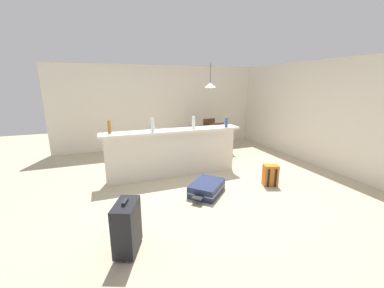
{
  "coord_description": "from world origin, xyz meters",
  "views": [
    {
      "loc": [
        -1.81,
        -4.32,
        1.97
      ],
      "look_at": [
        0.02,
        0.63,
        0.62
      ],
      "focal_mm": 22.23,
      "sensor_mm": 36.0,
      "label": 1
    }
  ],
  "objects_px": {
    "suitcase_flat_navy": "(207,188)",
    "backpack_orange": "(270,175)",
    "bottle_amber": "(109,127)",
    "bottle_clear": "(153,125)",
    "bottle_white": "(194,122)",
    "dining_chair_far_side": "(207,131)",
    "bottle_blue": "(226,122)",
    "dining_table": "(212,130)",
    "dining_chair_near_partition": "(218,138)",
    "suitcase_upright_black": "(127,227)",
    "pendant_lamp": "(210,85)"
  },
  "relations": [
    {
      "from": "dining_table",
      "to": "backpack_orange",
      "type": "xyz_separation_m",
      "value": [
        0.08,
        -2.59,
        -0.44
      ]
    },
    {
      "from": "dining_chair_near_partition",
      "to": "suitcase_flat_navy",
      "type": "xyz_separation_m",
      "value": [
        -1.22,
        -2.0,
        -0.41
      ]
    },
    {
      "from": "dining_chair_far_side",
      "to": "bottle_clear",
      "type": "bearing_deg",
      "value": -136.51
    },
    {
      "from": "dining_table",
      "to": "dining_chair_near_partition",
      "type": "bearing_deg",
      "value": -93.74
    },
    {
      "from": "bottle_clear",
      "to": "bottle_blue",
      "type": "height_order",
      "value": "bottle_clear"
    },
    {
      "from": "pendant_lamp",
      "to": "bottle_white",
      "type": "bearing_deg",
      "value": -125.58
    },
    {
      "from": "bottle_white",
      "to": "dining_chair_far_side",
      "type": "bearing_deg",
      "value": 58.66
    },
    {
      "from": "bottle_amber",
      "to": "suitcase_flat_navy",
      "type": "xyz_separation_m",
      "value": [
        1.57,
        -1.15,
        -1.04
      ]
    },
    {
      "from": "dining_chair_near_partition",
      "to": "suitcase_upright_black",
      "type": "xyz_separation_m",
      "value": [
        -2.73,
        -3.07,
        -0.19
      ]
    },
    {
      "from": "bottle_clear",
      "to": "dining_chair_far_side",
      "type": "distance_m",
      "value": 2.93
    },
    {
      "from": "bottle_white",
      "to": "dining_chair_far_side",
      "type": "height_order",
      "value": "bottle_white"
    },
    {
      "from": "bottle_white",
      "to": "suitcase_flat_navy",
      "type": "height_order",
      "value": "bottle_white"
    },
    {
      "from": "bottle_amber",
      "to": "dining_chair_far_side",
      "type": "relative_size",
      "value": 0.27
    },
    {
      "from": "dining_table",
      "to": "bottle_clear",
      "type": "bearing_deg",
      "value": -143.49
    },
    {
      "from": "bottle_white",
      "to": "suitcase_upright_black",
      "type": "height_order",
      "value": "bottle_white"
    },
    {
      "from": "bottle_amber",
      "to": "pendant_lamp",
      "type": "bearing_deg",
      "value": 25.84
    },
    {
      "from": "suitcase_flat_navy",
      "to": "backpack_orange",
      "type": "relative_size",
      "value": 2.0
    },
    {
      "from": "dining_chair_far_side",
      "to": "suitcase_upright_black",
      "type": "distance_m",
      "value": 4.96
    },
    {
      "from": "pendant_lamp",
      "to": "backpack_orange",
      "type": "height_order",
      "value": "pendant_lamp"
    },
    {
      "from": "dining_table",
      "to": "backpack_orange",
      "type": "bearing_deg",
      "value": -88.23
    },
    {
      "from": "dining_chair_near_partition",
      "to": "pendant_lamp",
      "type": "relative_size",
      "value": 1.34
    },
    {
      "from": "suitcase_flat_navy",
      "to": "backpack_orange",
      "type": "xyz_separation_m",
      "value": [
        1.34,
        -0.08,
        0.09
      ]
    },
    {
      "from": "bottle_clear",
      "to": "pendant_lamp",
      "type": "height_order",
      "value": "pendant_lamp"
    },
    {
      "from": "dining_chair_far_side",
      "to": "bottle_blue",
      "type": "bearing_deg",
      "value": -102.31
    },
    {
      "from": "bottle_blue",
      "to": "dining_chair_far_side",
      "type": "height_order",
      "value": "bottle_blue"
    },
    {
      "from": "bottle_clear",
      "to": "dining_chair_far_side",
      "type": "xyz_separation_m",
      "value": [
        2.08,
        1.97,
        -0.65
      ]
    },
    {
      "from": "dining_chair_far_side",
      "to": "suitcase_upright_black",
      "type": "bearing_deg",
      "value": -124.81
    },
    {
      "from": "suitcase_upright_black",
      "to": "dining_table",
      "type": "bearing_deg",
      "value": 52.41
    },
    {
      "from": "bottle_clear",
      "to": "dining_chair_near_partition",
      "type": "xyz_separation_m",
      "value": [
        1.97,
        0.97,
        -0.65
      ]
    },
    {
      "from": "dining_chair_near_partition",
      "to": "bottle_amber",
      "type": "bearing_deg",
      "value": -163.16
    },
    {
      "from": "bottle_clear",
      "to": "dining_table",
      "type": "height_order",
      "value": "bottle_clear"
    },
    {
      "from": "bottle_white",
      "to": "bottle_clear",
      "type": "bearing_deg",
      "value": -179.71
    },
    {
      "from": "bottle_white",
      "to": "backpack_orange",
      "type": "distance_m",
      "value": 1.9
    },
    {
      "from": "bottle_clear",
      "to": "dining_chair_near_partition",
      "type": "distance_m",
      "value": 2.29
    },
    {
      "from": "bottle_clear",
      "to": "bottle_white",
      "type": "distance_m",
      "value": 0.88
    },
    {
      "from": "bottle_blue",
      "to": "dining_chair_near_partition",
      "type": "bearing_deg",
      "value": 71.73
    },
    {
      "from": "dining_chair_far_side",
      "to": "bottle_white",
      "type": "bearing_deg",
      "value": -121.34
    },
    {
      "from": "bottle_clear",
      "to": "backpack_orange",
      "type": "xyz_separation_m",
      "value": [
        2.09,
        -1.1,
        -0.96
      ]
    },
    {
      "from": "dining_table",
      "to": "suitcase_flat_navy",
      "type": "relative_size",
      "value": 1.31
    },
    {
      "from": "bottle_blue",
      "to": "dining_table",
      "type": "distance_m",
      "value": 1.65
    },
    {
      "from": "dining_table",
      "to": "dining_chair_far_side",
      "type": "bearing_deg",
      "value": 81.79
    },
    {
      "from": "bottle_amber",
      "to": "dining_table",
      "type": "bearing_deg",
      "value": 25.65
    },
    {
      "from": "bottle_amber",
      "to": "suitcase_upright_black",
      "type": "xyz_separation_m",
      "value": [
        0.07,
        -2.23,
        -0.82
      ]
    },
    {
      "from": "suitcase_flat_navy",
      "to": "backpack_orange",
      "type": "distance_m",
      "value": 1.34
    },
    {
      "from": "suitcase_flat_navy",
      "to": "dining_table",
      "type": "bearing_deg",
      "value": 63.4
    },
    {
      "from": "bottle_amber",
      "to": "dining_chair_near_partition",
      "type": "distance_m",
      "value": 2.99
    },
    {
      "from": "backpack_orange",
      "to": "dining_chair_near_partition",
      "type": "bearing_deg",
      "value": 93.13
    },
    {
      "from": "bottle_blue",
      "to": "suitcase_upright_black",
      "type": "bearing_deg",
      "value": -139.33
    },
    {
      "from": "backpack_orange",
      "to": "dining_chair_far_side",
      "type": "bearing_deg",
      "value": 90.19
    },
    {
      "from": "bottle_white",
      "to": "dining_chair_near_partition",
      "type": "relative_size",
      "value": 0.29
    }
  ]
}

